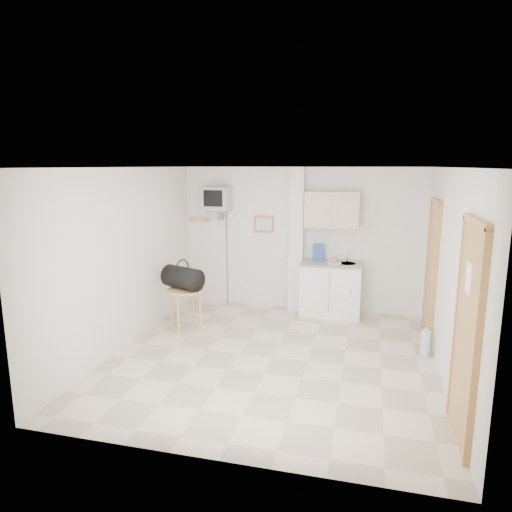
% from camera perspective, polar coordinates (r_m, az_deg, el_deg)
% --- Properties ---
extents(ground, '(4.50, 4.50, 0.00)m').
position_cam_1_polar(ground, '(6.26, 2.13, -12.53)').
color(ground, beige).
rests_on(ground, ground).
extents(room_envelope, '(4.24, 4.54, 2.55)m').
position_cam_1_polar(room_envelope, '(5.85, 4.72, 1.52)').
color(room_envelope, white).
rests_on(room_envelope, ground).
extents(kitchenette, '(1.03, 0.58, 2.10)m').
position_cam_1_polar(kitchenette, '(7.82, 9.37, -1.59)').
color(kitchenette, white).
rests_on(kitchenette, ground).
extents(crt_television, '(0.44, 0.45, 2.15)m').
position_cam_1_polar(crt_television, '(8.09, -4.89, 7.05)').
color(crt_television, slate).
rests_on(crt_television, ground).
extents(round_table, '(0.57, 0.57, 0.65)m').
position_cam_1_polar(round_table, '(7.16, -8.81, -4.85)').
color(round_table, tan).
rests_on(round_table, ground).
extents(duffel_bag, '(0.71, 0.57, 0.47)m').
position_cam_1_polar(duffel_bag, '(7.13, -9.15, -2.68)').
color(duffel_bag, black).
rests_on(duffel_bag, round_table).
extents(water_bottle, '(0.13, 0.13, 0.39)m').
position_cam_1_polar(water_bottle, '(6.66, 20.42, -10.12)').
color(water_bottle, '#AFD1EA').
rests_on(water_bottle, ground).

